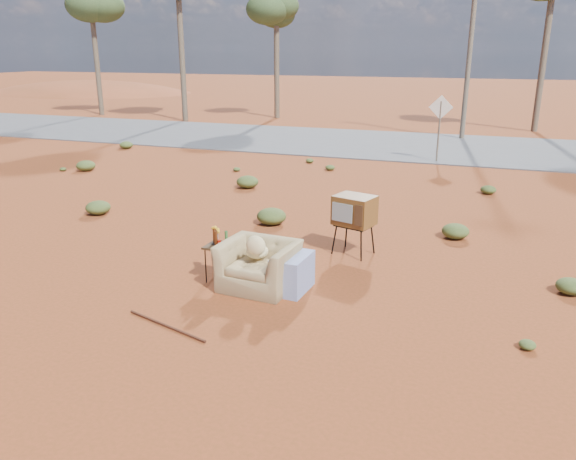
% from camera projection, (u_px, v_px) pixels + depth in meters
% --- Properties ---
extents(ground, '(140.00, 140.00, 0.00)m').
position_uv_depth(ground, '(257.00, 298.00, 8.54)').
color(ground, brown).
rests_on(ground, ground).
extents(highway, '(140.00, 7.00, 0.04)m').
position_uv_depth(highway, '(405.00, 145.00, 21.97)').
color(highway, '#565659').
rests_on(highway, ground).
extents(dirt_mound, '(26.00, 18.00, 2.00)m').
position_uv_depth(dirt_mound, '(89.00, 92.00, 48.59)').
color(dirt_mound, '#994325').
rests_on(dirt_mound, ground).
extents(armchair, '(1.40, 0.87, 1.00)m').
position_uv_depth(armchair, '(265.00, 260.00, 8.78)').
color(armchair, '#967D52').
rests_on(armchair, ground).
extents(tv_unit, '(0.81, 0.72, 1.10)m').
position_uv_depth(tv_unit, '(354.00, 211.00, 10.15)').
color(tv_unit, black).
rests_on(tv_unit, ground).
extents(side_table, '(0.44, 0.44, 0.87)m').
position_uv_depth(side_table, '(219.00, 243.00, 9.04)').
color(side_table, '#342413').
rests_on(side_table, ground).
extents(rusty_bar, '(1.42, 0.46, 0.04)m').
position_uv_depth(rusty_bar, '(166.00, 326.00, 7.65)').
color(rusty_bar, '#4D2114').
rests_on(rusty_bar, ground).
extents(road_sign, '(0.78, 0.06, 2.19)m').
position_uv_depth(road_sign, '(440.00, 117.00, 18.35)').
color(road_sign, brown).
rests_on(road_sign, ground).
extents(eucalyptus_far_left, '(3.20, 3.20, 7.10)m').
position_uv_depth(eucalyptus_far_left, '(91.00, 4.00, 30.38)').
color(eucalyptus_far_left, brown).
rests_on(eucalyptus_far_left, ground).
extents(eucalyptus_near_left, '(3.20, 3.20, 6.60)m').
position_uv_depth(eucalyptus_near_left, '(276.00, 12.00, 29.13)').
color(eucalyptus_near_left, brown).
rests_on(eucalyptus_near_left, ground).
extents(utility_pole_center, '(1.40, 0.20, 8.00)m').
position_uv_depth(utility_pole_center, '(471.00, 35.00, 22.30)').
color(utility_pole_center, brown).
rests_on(utility_pole_center, ground).
extents(scrub_patch, '(17.49, 8.07, 0.33)m').
position_uv_depth(scrub_patch, '(299.00, 210.00, 12.71)').
color(scrub_patch, '#485826').
rests_on(scrub_patch, ground).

